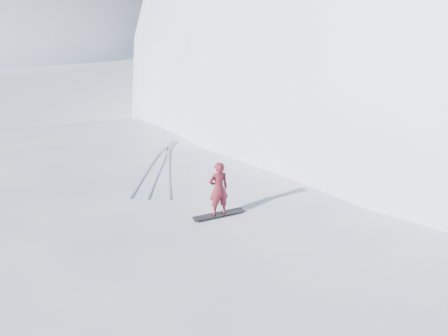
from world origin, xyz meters
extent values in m
plane|color=white|center=(0.00, 0.00, 0.00)|extent=(400.00, 400.00, 0.00)
ellipsoid|color=white|center=(1.00, 3.00, 0.00)|extent=(36.00, 28.00, 4.80)
ellipsoid|color=white|center=(10.00, 20.00, 0.00)|extent=(28.00, 24.00, 18.00)
ellipsoid|color=white|center=(-40.00, 110.00, 0.00)|extent=(140.00, 90.00, 36.00)
ellipsoid|color=white|center=(-2.00, 6.00, 0.00)|extent=(7.00, 6.30, 1.00)
ellipsoid|color=white|center=(7.00, 4.00, 0.00)|extent=(4.00, 3.60, 0.60)
cube|color=black|center=(2.59, 0.58, 2.41)|extent=(1.51, 1.11, 0.03)
imported|color=maroon|center=(2.59, 0.58, 3.25)|extent=(0.72, 0.66, 1.65)
cube|color=silver|center=(-0.66, 4.19, 2.42)|extent=(0.51, 5.99, 0.04)
cube|color=silver|center=(-0.26, 4.19, 2.42)|extent=(0.87, 5.95, 0.04)
cube|color=silver|center=(0.01, 4.19, 2.42)|extent=(1.76, 5.77, 0.04)
camera|label=1|loc=(4.56, -10.73, 8.68)|focal=35.00mm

